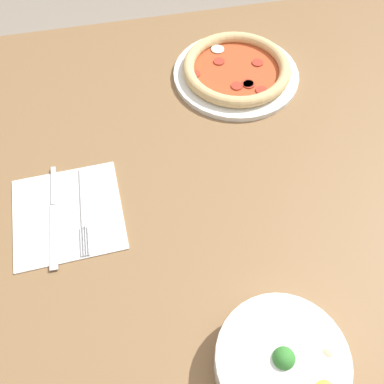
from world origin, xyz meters
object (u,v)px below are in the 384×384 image
(pizza, at_px, (236,70))
(fork, at_px, (83,209))
(bowl, at_px, (281,362))
(knife, at_px, (54,210))

(pizza, bearing_deg, fork, 38.37)
(pizza, bearing_deg, bowl, 80.37)
(knife, bearing_deg, fork, 83.58)
(knife, bearing_deg, bowl, 44.21)
(pizza, height_order, fork, pizza)
(bowl, xyz_separation_m, fork, (0.26, -0.34, -0.03))
(bowl, bearing_deg, knife, -47.35)
(fork, bearing_deg, pizza, 129.92)
(bowl, height_order, fork, bowl)
(bowl, distance_m, fork, 0.43)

